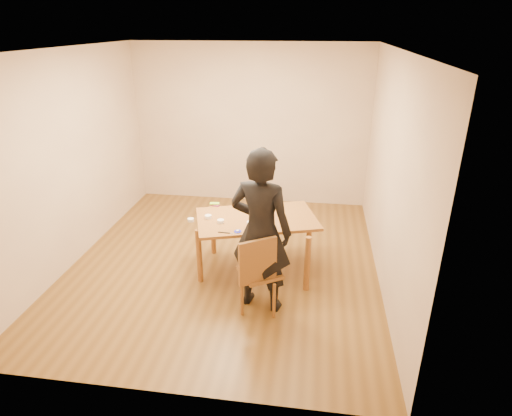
# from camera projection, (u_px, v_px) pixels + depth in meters

# --- Properties ---
(room_shell) EXTENTS (4.00, 4.50, 2.70)m
(room_shell) POSITION_uv_depth(u_px,v_px,m) (228.00, 158.00, 5.54)
(room_shell) COLOR brown
(room_shell) RESTS_ON ground
(dining_table) EXTENTS (1.65, 1.27, 0.04)m
(dining_table) POSITION_uv_depth(u_px,v_px,m) (257.00, 219.00, 5.30)
(dining_table) COLOR brown
(dining_table) RESTS_ON floor
(dining_chair) EXTENTS (0.57, 0.57, 0.04)m
(dining_chair) POSITION_uv_depth(u_px,v_px,m) (260.00, 272.00, 4.69)
(dining_chair) COLOR brown
(dining_chair) RESTS_ON floor
(cake_plate) EXTENTS (0.28, 0.28, 0.02)m
(cake_plate) POSITION_uv_depth(u_px,v_px,m) (261.00, 215.00, 5.35)
(cake_plate) COLOR red
(cake_plate) RESTS_ON dining_table
(cake) EXTENTS (0.21, 0.21, 0.07)m
(cake) POSITION_uv_depth(u_px,v_px,m) (261.00, 211.00, 5.33)
(cake) COLOR white
(cake) RESTS_ON cake_plate
(frosting_dome) EXTENTS (0.21, 0.21, 0.03)m
(frosting_dome) POSITION_uv_depth(u_px,v_px,m) (262.00, 208.00, 5.31)
(frosting_dome) COLOR white
(frosting_dome) RESTS_ON cake
(frosting_tub) EXTENTS (0.09, 0.09, 0.08)m
(frosting_tub) POSITION_uv_depth(u_px,v_px,m) (251.00, 225.00, 5.01)
(frosting_tub) COLOR white
(frosting_tub) RESTS_ON dining_table
(frosting_lid) EXTENTS (0.09, 0.09, 0.01)m
(frosting_lid) POSITION_uv_depth(u_px,v_px,m) (238.00, 231.00, 4.94)
(frosting_lid) COLOR #1C1EB8
(frosting_lid) RESTS_ON dining_table
(frosting_dollop) EXTENTS (0.04, 0.04, 0.02)m
(frosting_dollop) POSITION_uv_depth(u_px,v_px,m) (238.00, 230.00, 4.93)
(frosting_dollop) COLOR white
(frosting_dollop) RESTS_ON frosting_lid
(ramekin_green) EXTENTS (0.08, 0.08, 0.04)m
(ramekin_green) POSITION_uv_depth(u_px,v_px,m) (221.00, 221.00, 5.15)
(ramekin_green) COLOR white
(ramekin_green) RESTS_ON dining_table
(ramekin_yellow) EXTENTS (0.08, 0.08, 0.04)m
(ramekin_yellow) POSITION_uv_depth(u_px,v_px,m) (208.00, 217.00, 5.27)
(ramekin_yellow) COLOR white
(ramekin_yellow) RESTS_ON dining_table
(ramekin_multi) EXTENTS (0.08, 0.08, 0.04)m
(ramekin_multi) POSITION_uv_depth(u_px,v_px,m) (191.00, 220.00, 5.19)
(ramekin_multi) COLOR white
(ramekin_multi) RESTS_ON dining_table
(candy_box_pink) EXTENTS (0.12, 0.07, 0.02)m
(candy_box_pink) POSITION_uv_depth(u_px,v_px,m) (215.00, 205.00, 5.63)
(candy_box_pink) COLOR #CC306E
(candy_box_pink) RESTS_ON dining_table
(candy_box_green) EXTENTS (0.13, 0.07, 0.02)m
(candy_box_green) POSITION_uv_depth(u_px,v_px,m) (215.00, 204.00, 5.63)
(candy_box_green) COLOR green
(candy_box_green) RESTS_ON candy_box_pink
(spatula) EXTENTS (0.15, 0.02, 0.01)m
(spatula) POSITION_uv_depth(u_px,v_px,m) (224.00, 233.00, 4.91)
(spatula) COLOR black
(spatula) RESTS_ON dining_table
(person) EXTENTS (0.76, 0.58, 1.85)m
(person) POSITION_uv_depth(u_px,v_px,m) (261.00, 232.00, 4.54)
(person) COLOR black
(person) RESTS_ON floor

